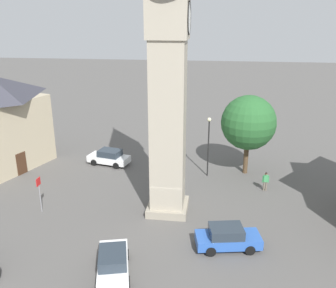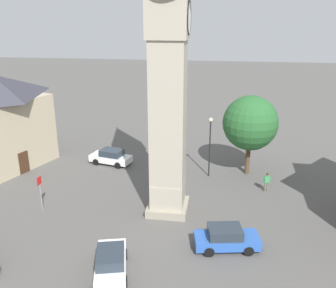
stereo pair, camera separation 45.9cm
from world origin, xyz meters
The scene contains 9 objects.
ground_plane centered at (0.00, 0.00, 0.00)m, with size 200.00×200.00×0.00m, color #565451.
clock_tower centered at (0.00, 0.00, 12.98)m, with size 3.61×3.61×22.14m.
car_blue_kerb centered at (-4.24, -4.40, 0.76)m, with size 2.44×4.37×1.53m.
car_silver_kerb centered at (-7.68, 2.14, 0.76)m, with size 4.42×2.70×1.53m.
car_red_corner centered at (8.40, 7.07, 0.76)m, with size 2.54×4.39×1.53m.
pedestrian centered at (4.45, -7.74, 1.01)m, with size 0.25×0.56×1.69m.
tree centered at (8.08, -6.29, 4.93)m, with size 4.99×4.99×7.44m.
lamp_post centered at (6.91, -2.77, 3.69)m, with size 0.36×0.36×5.60m.
road_sign centered at (-1.47, 9.49, 1.90)m, with size 0.60×0.07×2.80m.
Camera 1 is at (-24.65, -3.31, 14.09)m, focal length 39.26 mm.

